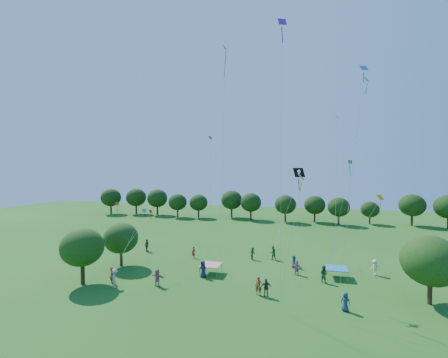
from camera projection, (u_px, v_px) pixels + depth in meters
near_tree_west at (82, 247)px, 31.00m from camera, size 4.34×4.34×5.80m
near_tree_north at (121, 238)px, 36.79m from camera, size 4.15×4.15×5.33m
near_tree_east at (431, 261)px, 26.32m from camera, size 4.87×4.87×6.08m
treeline at (260, 202)px, 69.80m from camera, size 88.01×8.77×6.77m
tent_red_stripe at (211, 265)px, 34.08m from camera, size 2.20×2.20×1.10m
tent_blue at (337, 268)px, 32.84m from camera, size 2.20×2.20×1.10m
crowd_person_0 at (294, 262)px, 36.20m from camera, size 0.68×0.84×1.50m
crowd_person_1 at (194, 252)px, 40.09m from camera, size 0.68×0.58×1.54m
crowd_person_2 at (324, 274)px, 31.53m from camera, size 1.00×0.86×1.79m
crowd_person_3 at (115, 278)px, 30.19m from camera, size 1.18×1.29×1.86m
crowd_person_4 at (266, 288)px, 28.04m from camera, size 1.05×0.60×1.70m
crowd_person_5 at (157, 277)px, 30.60m from camera, size 1.73×0.96×1.75m
crowd_person_6 at (345, 302)px, 25.14m from camera, size 0.89×0.72×1.60m
crowd_person_7 at (112, 275)px, 31.40m from camera, size 0.74×0.70×1.67m
crowd_person_8 at (273, 253)px, 39.45m from camera, size 1.02×0.88×1.83m
crowd_person_9 at (375, 267)px, 33.67m from camera, size 1.26×0.94×1.76m
crowd_person_10 at (147, 245)px, 43.27m from camera, size 0.54×1.08×1.79m
crowd_person_11 at (296, 268)px, 33.80m from camera, size 1.59×1.18×1.62m
crowd_person_12 at (203, 269)px, 33.02m from camera, size 1.02×0.78×1.84m
crowd_person_13 at (259, 286)px, 28.35m from camera, size 0.70×0.49×1.76m
crowd_person_14 at (253, 253)px, 39.49m from camera, size 0.76×0.90×1.61m
pirate_kite at (298, 175)px, 29.87m from camera, size 4.08×6.27×10.78m
red_high_kite at (224, 91)px, 34.86m from camera, size 1.03×5.51×25.44m
small_kite_0 at (210, 164)px, 39.85m from camera, size 0.97×2.82×15.09m
small_kite_1 at (121, 210)px, 39.27m from camera, size 2.84×3.41×6.33m
small_kite_2 at (293, 188)px, 41.15m from camera, size 2.85×3.43×10.20m
small_kite_3 at (349, 185)px, 33.33m from camera, size 0.46×1.99×11.64m
small_kite_4 at (357, 129)px, 21.93m from camera, size 1.68×1.68×18.12m
small_kite_5 at (282, 92)px, 22.35m from camera, size 0.67×3.19×21.57m
small_kite_6 at (337, 165)px, 25.54m from camera, size 0.75×3.41×15.40m
small_kite_7 at (138, 222)px, 32.61m from camera, size 1.22×5.24×6.22m
small_kite_8 at (142, 225)px, 33.58m from camera, size 1.63×7.09×5.88m
small_kite_9 at (373, 210)px, 27.17m from camera, size 3.90×4.06×8.38m
small_kite_10 at (298, 198)px, 22.22m from camera, size 1.75×2.68×10.34m
small_kite_11 at (358, 126)px, 29.65m from camera, size 3.38×1.66×19.61m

